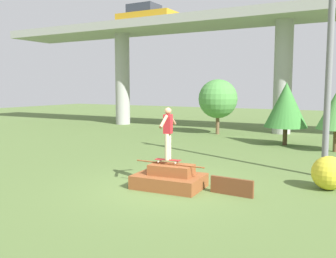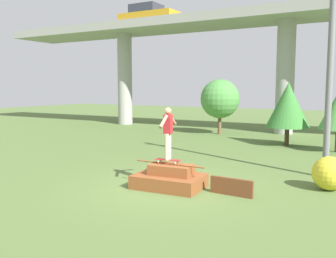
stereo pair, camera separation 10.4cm
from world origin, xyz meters
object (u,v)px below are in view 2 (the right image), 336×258
(tree_behind_right, at_px, (220,99))
(bush_yellow_flowering, at_px, (329,173))
(skater, at_px, (168,130))
(tree_mid_back, at_px, (288,105))
(car_on_overpass_mid, at_px, (148,15))
(utility_pole, at_px, (331,52))
(skateboard, at_px, (168,160))

(tree_behind_right, distance_m, bush_yellow_flowering, 12.74)
(skater, bearing_deg, bush_yellow_flowering, 25.32)
(tree_mid_back, height_order, bush_yellow_flowering, tree_mid_back)
(tree_behind_right, bearing_deg, tree_mid_back, -28.70)
(car_on_overpass_mid, height_order, utility_pole, car_on_overpass_mid)
(tree_behind_right, bearing_deg, skater, -74.88)
(utility_pole, bearing_deg, bush_yellow_flowering, -79.33)
(car_on_overpass_mid, bearing_deg, utility_pole, -38.44)
(skateboard, xyz_separation_m, car_on_overpass_mid, (-9.79, 14.29, 7.26))
(skateboard, distance_m, skater, 0.87)
(car_on_overpass_mid, distance_m, utility_pole, 17.85)
(skater, bearing_deg, car_on_overpass_mid, 124.42)
(skater, relative_size, tree_behind_right, 0.45)
(skateboard, height_order, tree_behind_right, tree_behind_right)
(tree_mid_back, bearing_deg, skateboard, -97.57)
(skater, xyz_separation_m, bush_yellow_flowering, (4.11, 1.94, -1.19))
(car_on_overpass_mid, bearing_deg, tree_behind_right, -18.03)
(bush_yellow_flowering, bearing_deg, tree_mid_back, 110.06)
(car_on_overpass_mid, xyz_separation_m, bush_yellow_flowering, (13.90, -12.35, -7.57))
(skateboard, xyz_separation_m, tree_mid_back, (1.29, 9.67, 1.21))
(bush_yellow_flowering, bearing_deg, car_on_overpass_mid, 138.38)
(car_on_overpass_mid, relative_size, utility_pole, 0.57)
(skater, relative_size, utility_pole, 0.20)
(skater, relative_size, car_on_overpass_mid, 0.34)
(skateboard, bearing_deg, skater, 170.54)
(skateboard, xyz_separation_m, tree_behind_right, (-3.29, 12.17, 1.37))
(utility_pole, distance_m, tree_behind_right, 11.36)
(skater, xyz_separation_m, car_on_overpass_mid, (-9.79, 14.29, 6.39))
(utility_pole, distance_m, bush_yellow_flowering, 3.82)
(car_on_overpass_mid, xyz_separation_m, tree_behind_right, (6.50, -2.12, -5.89))
(tree_mid_back, bearing_deg, car_on_overpass_mid, 157.36)
(skater, height_order, utility_pole, utility_pole)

